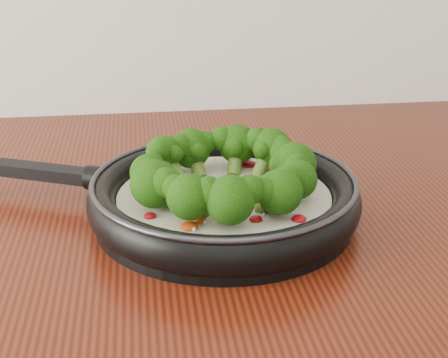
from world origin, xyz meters
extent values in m
cylinder|color=black|center=(0.05, 1.05, 0.91)|extent=(0.38, 0.38, 0.01)
torus|color=black|center=(0.05, 1.05, 0.93)|extent=(0.40, 0.40, 0.03)
torus|color=#2D2D33|center=(0.05, 1.05, 0.95)|extent=(0.39, 0.39, 0.01)
cube|color=black|center=(-0.17, 1.14, 0.93)|extent=(0.17, 0.09, 0.01)
cylinder|color=black|center=(-0.09, 1.11, 0.93)|extent=(0.04, 0.04, 0.03)
cylinder|color=beige|center=(0.05, 1.05, 0.92)|extent=(0.32, 0.32, 0.02)
ellipsoid|color=#9D070D|center=(0.12, 1.09, 0.93)|extent=(0.02, 0.02, 0.01)
ellipsoid|color=#9D070D|center=(-0.01, 1.04, 0.93)|extent=(0.02, 0.02, 0.01)
ellipsoid|color=#B6400B|center=(0.06, 1.06, 0.93)|extent=(0.03, 0.03, 0.01)
ellipsoid|color=#9D070D|center=(-0.01, 1.12, 0.93)|extent=(0.03, 0.03, 0.01)
ellipsoid|color=#9D070D|center=(0.09, 1.13, 0.93)|extent=(0.02, 0.02, 0.01)
ellipsoid|color=#B6400B|center=(0.05, 1.04, 0.93)|extent=(0.02, 0.02, 0.01)
ellipsoid|color=#9D070D|center=(0.07, 0.98, 0.93)|extent=(0.02, 0.02, 0.01)
ellipsoid|color=#9D070D|center=(0.04, 1.06, 0.93)|extent=(0.02, 0.02, 0.01)
ellipsoid|color=#B6400B|center=(0.01, 0.99, 0.93)|extent=(0.02, 0.02, 0.01)
ellipsoid|color=#9D070D|center=(0.06, 1.06, 0.93)|extent=(0.02, 0.02, 0.01)
ellipsoid|color=#9D070D|center=(0.05, 1.04, 0.93)|extent=(0.03, 0.03, 0.01)
ellipsoid|color=#B6400B|center=(0.12, 1.11, 0.93)|extent=(0.02, 0.02, 0.01)
ellipsoid|color=#9D070D|center=(-0.04, 1.00, 0.93)|extent=(0.02, 0.02, 0.01)
ellipsoid|color=#9D070D|center=(0.04, 1.02, 0.93)|extent=(0.02, 0.02, 0.01)
ellipsoid|color=#B6400B|center=(0.06, 1.05, 0.93)|extent=(0.02, 0.02, 0.01)
ellipsoid|color=#9D070D|center=(0.08, 1.05, 0.93)|extent=(0.02, 0.02, 0.01)
ellipsoid|color=#9D070D|center=(0.12, 0.97, 0.93)|extent=(0.02, 0.02, 0.01)
ellipsoid|color=#B6400B|center=(0.00, 0.97, 0.93)|extent=(0.03, 0.03, 0.01)
ellipsoid|color=white|center=(0.04, 1.06, 0.93)|extent=(0.01, 0.01, 0.00)
ellipsoid|color=white|center=(-0.01, 1.05, 0.93)|extent=(0.01, 0.01, 0.00)
ellipsoid|color=white|center=(0.00, 1.06, 0.93)|extent=(0.01, 0.01, 0.00)
ellipsoid|color=white|center=(0.12, 1.03, 0.93)|extent=(0.00, 0.01, 0.00)
ellipsoid|color=white|center=(0.05, 1.05, 0.93)|extent=(0.01, 0.01, 0.00)
ellipsoid|color=white|center=(0.02, 0.98, 0.93)|extent=(0.00, 0.01, 0.00)
ellipsoid|color=white|center=(0.05, 1.05, 0.93)|extent=(0.01, 0.01, 0.00)
ellipsoid|color=white|center=(0.02, 1.01, 0.93)|extent=(0.01, 0.01, 0.00)
ellipsoid|color=white|center=(0.02, 1.02, 0.93)|extent=(0.01, 0.01, 0.00)
ellipsoid|color=white|center=(0.01, 1.01, 0.93)|extent=(0.01, 0.01, 0.00)
ellipsoid|color=white|center=(0.04, 1.02, 0.93)|extent=(0.01, 0.01, 0.00)
ellipsoid|color=white|center=(0.04, 1.04, 0.93)|extent=(0.01, 0.01, 0.00)
ellipsoid|color=white|center=(0.01, 0.96, 0.93)|extent=(0.00, 0.01, 0.00)
ellipsoid|color=white|center=(0.04, 1.06, 0.93)|extent=(0.01, 0.01, 0.00)
ellipsoid|color=white|center=(0.05, 1.16, 0.93)|extent=(0.01, 0.00, 0.00)
ellipsoid|color=white|center=(0.07, 1.06, 0.93)|extent=(0.01, 0.01, 0.00)
ellipsoid|color=white|center=(0.00, 1.05, 0.93)|extent=(0.01, 0.01, 0.00)
ellipsoid|color=white|center=(0.05, 1.06, 0.93)|extent=(0.00, 0.01, 0.00)
ellipsoid|color=white|center=(0.03, 1.09, 0.93)|extent=(0.01, 0.01, 0.00)
ellipsoid|color=white|center=(0.01, 0.97, 0.93)|extent=(0.01, 0.01, 0.00)
ellipsoid|color=white|center=(0.08, 0.99, 0.93)|extent=(0.01, 0.01, 0.00)
ellipsoid|color=white|center=(0.08, 1.01, 0.93)|extent=(0.01, 0.01, 0.00)
ellipsoid|color=white|center=(0.12, 1.07, 0.93)|extent=(0.01, 0.01, 0.00)
ellipsoid|color=white|center=(0.06, 1.06, 0.93)|extent=(0.01, 0.01, 0.00)
ellipsoid|color=white|center=(0.12, 1.04, 0.93)|extent=(0.01, 0.01, 0.00)
ellipsoid|color=white|center=(0.08, 1.04, 0.93)|extent=(0.01, 0.01, 0.00)
cylinder|color=#5B7C28|center=(0.11, 1.02, 0.94)|extent=(0.03, 0.03, 0.03)
sphere|color=black|center=(0.12, 1.02, 0.96)|extent=(0.06, 0.06, 0.04)
sphere|color=black|center=(0.13, 1.03, 0.97)|extent=(0.04, 0.04, 0.03)
sphere|color=black|center=(0.11, 1.00, 0.96)|extent=(0.03, 0.03, 0.02)
sphere|color=black|center=(0.11, 1.02, 0.96)|extent=(0.03, 0.03, 0.02)
cylinder|color=#5B7C28|center=(0.11, 1.06, 0.94)|extent=(0.03, 0.02, 0.03)
sphere|color=black|center=(0.13, 1.06, 0.96)|extent=(0.07, 0.07, 0.05)
sphere|color=black|center=(0.12, 1.08, 0.97)|extent=(0.04, 0.04, 0.03)
sphere|color=black|center=(0.13, 1.04, 0.96)|extent=(0.04, 0.04, 0.03)
sphere|color=black|center=(0.11, 1.06, 0.96)|extent=(0.03, 0.03, 0.03)
cylinder|color=#5B7C28|center=(0.10, 1.10, 0.95)|extent=(0.04, 0.03, 0.04)
sphere|color=black|center=(0.11, 1.11, 0.96)|extent=(0.06, 0.06, 0.05)
sphere|color=black|center=(0.10, 1.12, 0.97)|extent=(0.04, 0.04, 0.03)
sphere|color=black|center=(0.12, 1.09, 0.97)|extent=(0.04, 0.04, 0.03)
sphere|color=black|center=(0.10, 1.10, 0.97)|extent=(0.03, 0.03, 0.02)
cylinder|color=#5B7C28|center=(0.07, 1.11, 0.95)|extent=(0.03, 0.04, 0.04)
sphere|color=black|center=(0.08, 1.13, 0.96)|extent=(0.06, 0.06, 0.05)
sphere|color=black|center=(0.06, 1.13, 0.97)|extent=(0.04, 0.04, 0.03)
sphere|color=black|center=(0.09, 1.12, 0.97)|extent=(0.04, 0.04, 0.03)
sphere|color=black|center=(0.07, 1.11, 0.96)|extent=(0.03, 0.03, 0.02)
cylinder|color=#5B7C28|center=(0.02, 1.11, 0.94)|extent=(0.03, 0.03, 0.03)
sphere|color=black|center=(0.02, 1.13, 0.96)|extent=(0.06, 0.06, 0.05)
sphere|color=black|center=(0.00, 1.12, 0.97)|extent=(0.04, 0.04, 0.03)
sphere|color=black|center=(0.04, 1.13, 0.97)|extent=(0.04, 0.04, 0.03)
sphere|color=black|center=(0.02, 1.11, 0.96)|extent=(0.03, 0.03, 0.02)
cylinder|color=#5B7C28|center=(0.00, 1.10, 0.95)|extent=(0.04, 0.03, 0.04)
sphere|color=black|center=(-0.02, 1.11, 0.96)|extent=(0.05, 0.05, 0.04)
sphere|color=black|center=(-0.02, 1.09, 0.97)|extent=(0.03, 0.03, 0.03)
sphere|color=black|center=(0.00, 1.12, 0.97)|extent=(0.03, 0.03, 0.02)
sphere|color=black|center=(0.00, 1.10, 0.97)|extent=(0.03, 0.03, 0.02)
cylinder|color=#5B7C28|center=(-0.02, 1.05, 0.94)|extent=(0.03, 0.02, 0.03)
sphere|color=black|center=(-0.03, 1.06, 0.96)|extent=(0.06, 0.06, 0.04)
sphere|color=black|center=(-0.03, 1.04, 0.97)|extent=(0.03, 0.03, 0.03)
sphere|color=black|center=(-0.03, 1.07, 0.97)|extent=(0.03, 0.03, 0.02)
sphere|color=black|center=(-0.02, 1.05, 0.96)|extent=(0.03, 0.03, 0.02)
cylinder|color=#5B7C28|center=(-0.01, 1.02, 0.94)|extent=(0.04, 0.03, 0.04)
sphere|color=black|center=(-0.03, 1.02, 0.96)|extent=(0.07, 0.07, 0.05)
sphere|color=black|center=(-0.02, 1.00, 0.97)|extent=(0.04, 0.04, 0.03)
sphere|color=black|center=(-0.03, 1.04, 0.97)|extent=(0.04, 0.04, 0.03)
sphere|color=black|center=(-0.01, 1.02, 0.96)|extent=(0.03, 0.03, 0.03)
cylinder|color=#5B7C28|center=(0.01, 0.99, 0.95)|extent=(0.03, 0.04, 0.04)
sphere|color=black|center=(0.00, 0.98, 0.96)|extent=(0.06, 0.06, 0.05)
sphere|color=black|center=(0.02, 0.97, 0.97)|extent=(0.04, 0.04, 0.03)
sphere|color=black|center=(-0.01, 0.99, 0.97)|extent=(0.04, 0.04, 0.03)
sphere|color=black|center=(0.01, 0.99, 0.97)|extent=(0.03, 0.03, 0.02)
cylinder|color=#5B7C28|center=(0.04, 0.98, 0.95)|extent=(0.02, 0.03, 0.04)
sphere|color=black|center=(0.04, 0.97, 0.96)|extent=(0.07, 0.07, 0.05)
sphere|color=black|center=(0.06, 0.97, 0.97)|extent=(0.04, 0.04, 0.03)
sphere|color=black|center=(0.02, 0.97, 0.97)|extent=(0.04, 0.04, 0.03)
sphere|color=black|center=(0.04, 0.98, 0.96)|extent=(0.03, 0.03, 0.03)
cylinder|color=#5B7C28|center=(0.09, 0.99, 0.94)|extent=(0.03, 0.03, 0.04)
sphere|color=black|center=(0.10, 0.98, 0.96)|extent=(0.06, 0.06, 0.05)
sphere|color=black|center=(0.11, 1.00, 0.97)|extent=(0.04, 0.04, 0.03)
sphere|color=black|center=(0.08, 0.97, 0.97)|extent=(0.04, 0.04, 0.03)
sphere|color=black|center=(0.09, 1.00, 0.96)|extent=(0.03, 0.03, 0.02)
camera|label=1|loc=(-0.04, 0.39, 1.23)|focal=52.40mm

